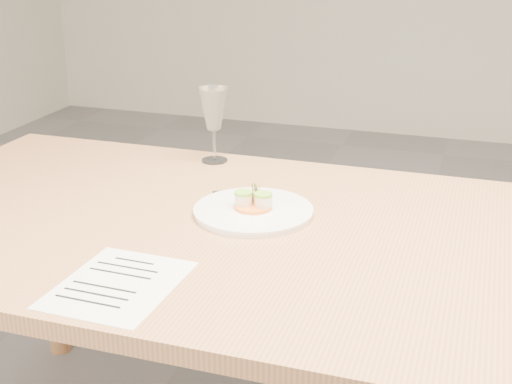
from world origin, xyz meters
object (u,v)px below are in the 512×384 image
(dinner_plate, at_px, (254,210))
(ballpoint_pen, at_px, (238,192))
(wine_glass_0, at_px, (214,110))
(recipe_sheet, at_px, (118,284))
(dining_table, at_px, (362,270))

(dinner_plate, height_order, ballpoint_pen, dinner_plate)
(dinner_plate, distance_m, wine_glass_0, 0.44)
(dinner_plate, bearing_deg, ballpoint_pen, 124.46)
(recipe_sheet, xyz_separation_m, ballpoint_pen, (0.05, 0.54, 0.00))
(dinner_plate, bearing_deg, dining_table, -14.86)
(dining_table, relative_size, dinner_plate, 8.39)
(dining_table, relative_size, wine_glass_0, 11.12)
(dining_table, xyz_separation_m, recipe_sheet, (-0.41, -0.34, 0.07))
(recipe_sheet, bearing_deg, dinner_plate, 73.44)
(dining_table, height_order, ballpoint_pen, ballpoint_pen)
(dinner_plate, xyz_separation_m, ballpoint_pen, (-0.08, 0.12, -0.01))
(recipe_sheet, relative_size, wine_glass_0, 1.30)
(dining_table, height_order, wine_glass_0, wine_glass_0)
(dinner_plate, bearing_deg, recipe_sheet, -108.17)
(recipe_sheet, distance_m, ballpoint_pen, 0.54)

